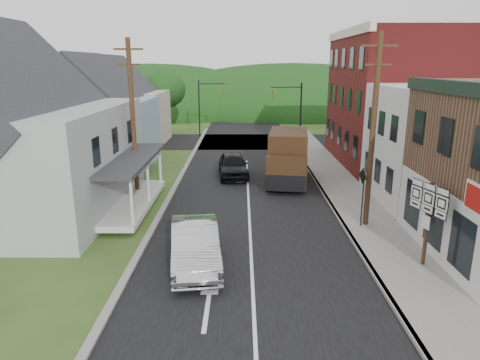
{
  "coord_description": "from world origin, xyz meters",
  "views": [
    {
      "loc": [
        -0.39,
        -15.94,
        7.64
      ],
      "look_at": [
        -0.48,
        4.01,
        2.2
      ],
      "focal_mm": 32.0,
      "sensor_mm": 36.0,
      "label": 1
    }
  ],
  "objects_px": {
    "delivery_van": "(288,158)",
    "warning_sign": "(363,189)",
    "dark_sedan": "(233,165)",
    "route_sign_cluster": "(428,212)",
    "silver_sedan": "(195,245)"
  },
  "relations": [
    {
      "from": "delivery_van",
      "to": "warning_sign",
      "type": "xyz_separation_m",
      "value": [
        2.65,
        -8.19,
        0.27
      ]
    },
    {
      "from": "warning_sign",
      "to": "silver_sedan",
      "type": "bearing_deg",
      "value": -162.68
    },
    {
      "from": "warning_sign",
      "to": "delivery_van",
      "type": "bearing_deg",
      "value": 97.97
    },
    {
      "from": "silver_sedan",
      "to": "warning_sign",
      "type": "distance_m",
      "value": 8.48
    },
    {
      "from": "route_sign_cluster",
      "to": "warning_sign",
      "type": "height_order",
      "value": "route_sign_cluster"
    },
    {
      "from": "silver_sedan",
      "to": "warning_sign",
      "type": "height_order",
      "value": "warning_sign"
    },
    {
      "from": "dark_sedan",
      "to": "warning_sign",
      "type": "distance_m",
      "value": 11.67
    },
    {
      "from": "route_sign_cluster",
      "to": "delivery_van",
      "type": "bearing_deg",
      "value": 89.78
    },
    {
      "from": "delivery_van",
      "to": "warning_sign",
      "type": "bearing_deg",
      "value": -64.62
    },
    {
      "from": "delivery_van",
      "to": "route_sign_cluster",
      "type": "distance_m",
      "value": 12.9
    },
    {
      "from": "dark_sedan",
      "to": "route_sign_cluster",
      "type": "xyz_separation_m",
      "value": [
        7.57,
        -13.85,
        1.47
      ]
    },
    {
      "from": "dark_sedan",
      "to": "warning_sign",
      "type": "height_order",
      "value": "warning_sign"
    },
    {
      "from": "silver_sedan",
      "to": "warning_sign",
      "type": "bearing_deg",
      "value": 19.38
    },
    {
      "from": "dark_sedan",
      "to": "delivery_van",
      "type": "bearing_deg",
      "value": -28.37
    },
    {
      "from": "silver_sedan",
      "to": "warning_sign",
      "type": "relative_size",
      "value": 1.78
    }
  ]
}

